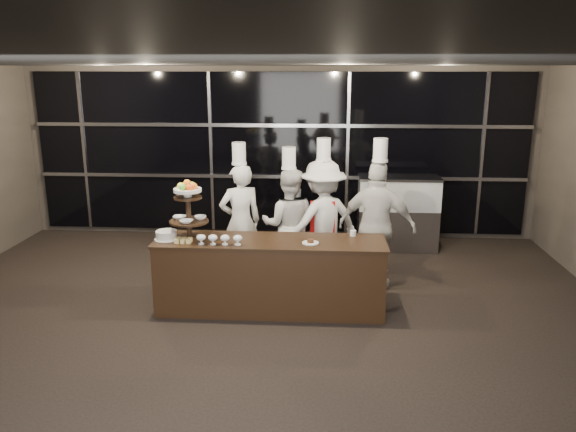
# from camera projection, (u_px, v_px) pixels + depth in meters

# --- Properties ---
(room) EXTENTS (10.00, 10.00, 10.00)m
(room) POSITION_uv_depth(u_px,v_px,m) (235.00, 234.00, 5.10)
(room) COLOR black
(room) RESTS_ON ground
(window_wall) EXTENTS (8.60, 0.10, 2.80)m
(window_wall) POSITION_uv_depth(u_px,v_px,m) (279.00, 154.00, 9.86)
(window_wall) COLOR black
(window_wall) RESTS_ON ground
(buffet_counter) EXTENTS (2.84, 0.74, 0.92)m
(buffet_counter) POSITION_uv_depth(u_px,v_px,m) (270.00, 275.00, 6.99)
(buffet_counter) COLOR black
(buffet_counter) RESTS_ON ground
(display_stand) EXTENTS (0.48, 0.48, 0.74)m
(display_stand) POSITION_uv_depth(u_px,v_px,m) (188.00, 206.00, 6.83)
(display_stand) COLOR black
(display_stand) RESTS_ON buffet_counter
(compotes) EXTENTS (0.55, 0.11, 0.12)m
(compotes) POSITION_uv_depth(u_px,v_px,m) (219.00, 238.00, 6.68)
(compotes) COLOR silver
(compotes) RESTS_ON buffet_counter
(layer_cake) EXTENTS (0.30, 0.30, 0.11)m
(layer_cake) POSITION_uv_depth(u_px,v_px,m) (167.00, 235.00, 6.89)
(layer_cake) COLOR white
(layer_cake) RESTS_ON buffet_counter
(pastry_squares) EXTENTS (0.19, 0.13, 0.05)m
(pastry_squares) POSITION_uv_depth(u_px,v_px,m) (183.00, 240.00, 6.77)
(pastry_squares) COLOR #F4D177
(pastry_squares) RESTS_ON buffet_counter
(small_plate) EXTENTS (0.20, 0.20, 0.05)m
(small_plate) POSITION_uv_depth(u_px,v_px,m) (310.00, 242.00, 6.74)
(small_plate) COLOR white
(small_plate) RESTS_ON buffet_counter
(chef_cup) EXTENTS (0.08, 0.08, 0.07)m
(chef_cup) POSITION_uv_depth(u_px,v_px,m) (353.00, 233.00, 7.04)
(chef_cup) COLOR white
(chef_cup) RESTS_ON buffet_counter
(display_case) EXTENTS (1.33, 0.58, 1.24)m
(display_case) POSITION_uv_depth(u_px,v_px,m) (398.00, 209.00, 9.33)
(display_case) COLOR #A5A5AA
(display_case) RESTS_ON ground
(chef_a) EXTENTS (0.72, 0.62, 1.97)m
(chef_a) POSITION_uv_depth(u_px,v_px,m) (241.00, 220.00, 7.99)
(chef_a) COLOR white
(chef_a) RESTS_ON ground
(chef_b) EXTENTS (0.80, 0.63, 1.92)m
(chef_b) POSITION_uv_depth(u_px,v_px,m) (289.00, 224.00, 7.96)
(chef_b) COLOR white
(chef_b) RESTS_ON ground
(chef_c) EXTENTS (1.30, 1.13, 2.05)m
(chef_c) POSITION_uv_depth(u_px,v_px,m) (323.00, 221.00, 7.85)
(chef_c) COLOR silver
(chef_c) RESTS_ON ground
(chef_d) EXTENTS (1.12, 0.69, 2.08)m
(chef_d) POSITION_uv_depth(u_px,v_px,m) (377.00, 225.00, 7.56)
(chef_d) COLOR silver
(chef_d) RESTS_ON ground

